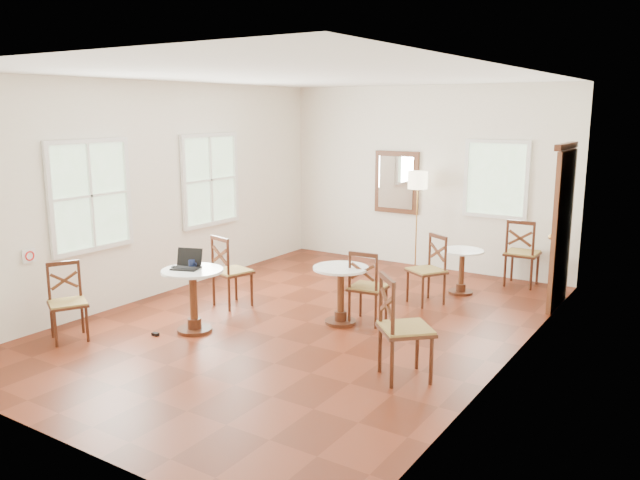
{
  "coord_description": "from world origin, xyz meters",
  "views": [
    {
      "loc": [
        4.28,
        -6.3,
        2.62
      ],
      "look_at": [
        0.0,
        0.3,
        1.0
      ],
      "focal_mm": 35.79,
      "sensor_mm": 36.0,
      "label": 1
    }
  ],
  "objects_px": {
    "chair_near_b": "(67,302)",
    "power_adapter": "(155,334)",
    "navy_mug": "(192,264)",
    "cafe_table_near": "(193,293)",
    "cafe_table_mid": "(341,289)",
    "cafe_table_back": "(462,266)",
    "chair_near_a": "(230,271)",
    "floor_lamp": "(418,187)",
    "water_glass": "(190,261)",
    "laptop": "(188,263)",
    "chair_mid_b": "(403,328)",
    "chair_back_b": "(428,270)",
    "mouse": "(174,267)",
    "chair_back_a": "(522,253)",
    "chair_mid_a": "(367,287)"
  },
  "relations": [
    {
      "from": "navy_mug",
      "to": "power_adapter",
      "type": "distance_m",
      "value": 0.93
    },
    {
      "from": "navy_mug",
      "to": "power_adapter",
      "type": "height_order",
      "value": "navy_mug"
    },
    {
      "from": "chair_near_b",
      "to": "navy_mug",
      "type": "bearing_deg",
      "value": -14.78
    },
    {
      "from": "chair_mid_a",
      "to": "chair_mid_b",
      "type": "bearing_deg",
      "value": 124.51
    },
    {
      "from": "cafe_table_back",
      "to": "mouse",
      "type": "height_order",
      "value": "mouse"
    },
    {
      "from": "chair_mid_a",
      "to": "power_adapter",
      "type": "bearing_deg",
      "value": 37.12
    },
    {
      "from": "floor_lamp",
      "to": "chair_back_a",
      "type": "bearing_deg",
      "value": 0.04
    },
    {
      "from": "laptop",
      "to": "navy_mug",
      "type": "relative_size",
      "value": 3.28
    },
    {
      "from": "mouse",
      "to": "cafe_table_back",
      "type": "bearing_deg",
      "value": 75.75
    },
    {
      "from": "cafe_table_near",
      "to": "chair_mid_a",
      "type": "bearing_deg",
      "value": 41.43
    },
    {
      "from": "chair_near_b",
      "to": "chair_mid_b",
      "type": "relative_size",
      "value": 0.85
    },
    {
      "from": "chair_back_b",
      "to": "navy_mug",
      "type": "distance_m",
      "value": 3.2
    },
    {
      "from": "laptop",
      "to": "mouse",
      "type": "xyz_separation_m",
      "value": [
        -0.12,
        -0.1,
        -0.04
      ]
    },
    {
      "from": "chair_back_a",
      "to": "chair_back_b",
      "type": "xyz_separation_m",
      "value": [
        -0.83,
        -1.58,
        -0.04
      ]
    },
    {
      "from": "chair_near_a",
      "to": "floor_lamp",
      "type": "bearing_deg",
      "value": -97.44
    },
    {
      "from": "chair_back_a",
      "to": "navy_mug",
      "type": "relative_size",
      "value": 8.77
    },
    {
      "from": "chair_near_b",
      "to": "laptop",
      "type": "distance_m",
      "value": 1.42
    },
    {
      "from": "cafe_table_mid",
      "to": "cafe_table_back",
      "type": "distance_m",
      "value": 2.23
    },
    {
      "from": "cafe_table_mid",
      "to": "chair_near_b",
      "type": "distance_m",
      "value": 3.21
    },
    {
      "from": "floor_lamp",
      "to": "navy_mug",
      "type": "bearing_deg",
      "value": -104.17
    },
    {
      "from": "cafe_table_back",
      "to": "navy_mug",
      "type": "height_order",
      "value": "navy_mug"
    },
    {
      "from": "chair_near_b",
      "to": "water_glass",
      "type": "xyz_separation_m",
      "value": [
        0.87,
        1.11,
        0.37
      ]
    },
    {
      "from": "power_adapter",
      "to": "navy_mug",
      "type": "bearing_deg",
      "value": 62.54
    },
    {
      "from": "water_glass",
      "to": "power_adapter",
      "type": "relative_size",
      "value": 1.17
    },
    {
      "from": "laptop",
      "to": "navy_mug",
      "type": "distance_m",
      "value": 0.05
    },
    {
      "from": "cafe_table_near",
      "to": "water_glass",
      "type": "relative_size",
      "value": 7.54
    },
    {
      "from": "cafe_table_back",
      "to": "floor_lamp",
      "type": "height_order",
      "value": "floor_lamp"
    },
    {
      "from": "chair_near_b",
      "to": "laptop",
      "type": "relative_size",
      "value": 2.34
    },
    {
      "from": "chair_near_a",
      "to": "water_glass",
      "type": "relative_size",
      "value": 9.59
    },
    {
      "from": "cafe_table_near",
      "to": "navy_mug",
      "type": "bearing_deg",
      "value": 134.14
    },
    {
      "from": "chair_near_a",
      "to": "power_adapter",
      "type": "distance_m",
      "value": 1.46
    },
    {
      "from": "chair_near_b",
      "to": "navy_mug",
      "type": "xyz_separation_m",
      "value": [
        0.97,
        1.04,
        0.37
      ]
    },
    {
      "from": "chair_near_a",
      "to": "chair_back_b",
      "type": "height_order",
      "value": "chair_near_a"
    },
    {
      "from": "chair_mid_a",
      "to": "water_glass",
      "type": "xyz_separation_m",
      "value": [
        -1.75,
        -1.27,
        0.35
      ]
    },
    {
      "from": "mouse",
      "to": "water_glass",
      "type": "relative_size",
      "value": 0.92
    },
    {
      "from": "chair_mid_b",
      "to": "power_adapter",
      "type": "xyz_separation_m",
      "value": [
        -2.97,
        -0.48,
        -0.51
      ]
    },
    {
      "from": "chair_mid_b",
      "to": "chair_near_b",
      "type": "bearing_deg",
      "value": 62.14
    },
    {
      "from": "chair_back_b",
      "to": "power_adapter",
      "type": "height_order",
      "value": "chair_back_b"
    },
    {
      "from": "chair_near_b",
      "to": "power_adapter",
      "type": "height_order",
      "value": "chair_near_b"
    },
    {
      "from": "cafe_table_back",
      "to": "mouse",
      "type": "xyz_separation_m",
      "value": [
        -2.31,
        -3.37,
        0.39
      ]
    },
    {
      "from": "chair_mid_b",
      "to": "floor_lamp",
      "type": "xyz_separation_m",
      "value": [
        -1.71,
        4.04,
        0.87
      ]
    },
    {
      "from": "chair_near_a",
      "to": "chair_near_b",
      "type": "height_order",
      "value": "chair_near_a"
    },
    {
      "from": "cafe_table_mid",
      "to": "cafe_table_back",
      "type": "relative_size",
      "value": 1.12
    },
    {
      "from": "cafe_table_mid",
      "to": "chair_near_b",
      "type": "relative_size",
      "value": 0.81
    },
    {
      "from": "chair_back_a",
      "to": "laptop",
      "type": "height_order",
      "value": "chair_back_a"
    },
    {
      "from": "cafe_table_near",
      "to": "cafe_table_back",
      "type": "bearing_deg",
      "value": 57.58
    },
    {
      "from": "cafe_table_mid",
      "to": "power_adapter",
      "type": "xyz_separation_m",
      "value": [
        -1.6,
        -1.57,
        -0.43
      ]
    },
    {
      "from": "chair_near_b",
      "to": "chair_mid_a",
      "type": "bearing_deg",
      "value": -19.58
    },
    {
      "from": "cafe_table_mid",
      "to": "laptop",
      "type": "xyz_separation_m",
      "value": [
        -1.41,
        -1.19,
        0.37
      ]
    },
    {
      "from": "mouse",
      "to": "power_adapter",
      "type": "relative_size",
      "value": 1.08
    }
  ]
}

